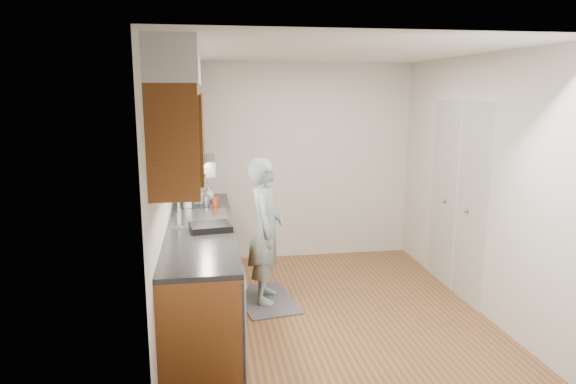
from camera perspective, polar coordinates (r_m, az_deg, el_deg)
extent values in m
plane|color=brown|center=(5.27, 4.16, -12.95)|extent=(3.50, 3.50, 0.00)
plane|color=white|center=(4.82, 4.60, 15.31)|extent=(3.50, 3.50, 0.00)
cube|color=silver|center=(4.77, -13.43, 0.00)|extent=(0.02, 3.50, 2.50)
cube|color=silver|center=(5.43, 19.95, 0.97)|extent=(0.02, 3.50, 2.50)
cube|color=silver|center=(6.58, 0.84, 3.33)|extent=(3.00, 0.02, 2.50)
cube|color=brown|center=(4.97, -9.52, -8.97)|extent=(0.60, 2.80, 0.90)
cube|color=black|center=(4.83, -9.87, -3.74)|extent=(0.63, 2.80, 0.04)
cube|color=#B2B2B7|center=(5.03, -9.67, -3.48)|extent=(0.48, 0.68, 0.14)
cube|color=#B2B2B7|center=(5.02, -9.69, -2.88)|extent=(0.52, 0.72, 0.01)
cube|color=#B2B2B7|center=(3.95, -5.19, -13.96)|extent=(0.03, 0.60, 0.80)
cube|color=brown|center=(4.69, -11.72, 6.97)|extent=(0.33, 2.80, 0.75)
cube|color=silver|center=(4.68, -11.98, 13.39)|extent=(0.35, 2.80, 0.30)
cube|color=#A5A5AA|center=(5.58, -10.50, 2.96)|extent=(0.46, 0.75, 0.16)
cube|color=white|center=(5.73, 18.26, -0.71)|extent=(0.02, 1.22, 2.05)
cube|color=slate|center=(5.48, -2.46, -11.85)|extent=(0.67, 0.97, 0.02)
imported|color=#89A2A7|center=(5.20, -2.54, -3.22)|extent=(0.49, 0.65, 1.68)
imported|color=silver|center=(5.42, -11.12, -0.66)|extent=(0.10, 0.10, 0.24)
imported|color=silver|center=(5.67, -9.89, -0.37)|extent=(0.11, 0.11, 0.18)
imported|color=silver|center=(5.80, -8.86, -0.15)|extent=(0.18, 0.18, 0.17)
cylinder|color=#B6381F|center=(5.41, -8.09, -1.22)|extent=(0.08, 0.08, 0.12)
cylinder|color=#A5A5AA|center=(5.47, -9.06, -1.05)|extent=(0.08, 0.08, 0.13)
cube|color=black|center=(4.60, -8.61, -3.86)|extent=(0.39, 0.34, 0.06)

